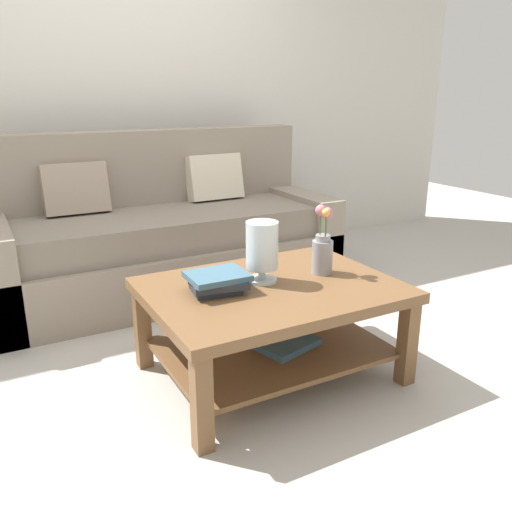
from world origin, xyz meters
The scene contains 7 objects.
ground_plane centered at (0.00, 0.00, 0.00)m, with size 10.00×10.00×0.00m, color #B7B2A8.
back_wall centered at (0.00, 1.65, 1.35)m, with size 6.40×0.12×2.70m, color beige.
couch centered at (0.02, 0.91, 0.36)m, with size 2.28×0.90×1.06m.
coffee_table centered at (0.08, -0.45, 0.34)m, with size 1.14×0.85×0.46m.
book_stack_main centered at (-0.17, -0.40, 0.51)m, with size 0.27×0.23×0.09m.
glass_hurricane_vase centered at (0.07, -0.38, 0.62)m, with size 0.15×0.15×0.29m.
flower_pitcher centered at (0.39, -0.42, 0.59)m, with size 0.10×0.11×0.34m.
Camera 1 is at (-1.07, -2.42, 1.32)m, focal length 37.01 mm.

